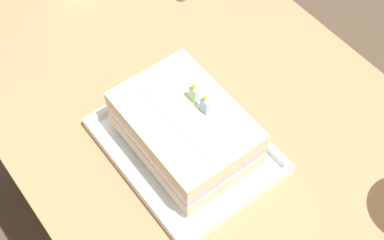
{
  "coord_description": "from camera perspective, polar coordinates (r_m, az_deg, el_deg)",
  "views": [
    {
      "loc": [
        0.48,
        -0.38,
        1.6
      ],
      "look_at": [
        0.03,
        -0.04,
        0.77
      ],
      "focal_mm": 50.4,
      "sensor_mm": 36.0,
      "label": 1
    }
  ],
  "objects": [
    {
      "name": "birthday_cake",
      "position": [
        0.94,
        -0.73,
        -0.91
      ],
      "size": [
        0.24,
        0.17,
        0.13
      ],
      "color": "beige",
      "rests_on": "foil_tray"
    },
    {
      "name": "dining_table",
      "position": [
        1.14,
        0.61,
        -2.12
      ],
      "size": [
        1.19,
        0.71,
        0.74
      ],
      "color": "#9E754C",
      "rests_on": "ground_plane"
    },
    {
      "name": "foil_tray",
      "position": [
        0.99,
        -0.7,
        -2.86
      ],
      "size": [
        0.32,
        0.25,
        0.02
      ],
      "color": "silver",
      "rests_on": "dining_table"
    }
  ]
}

